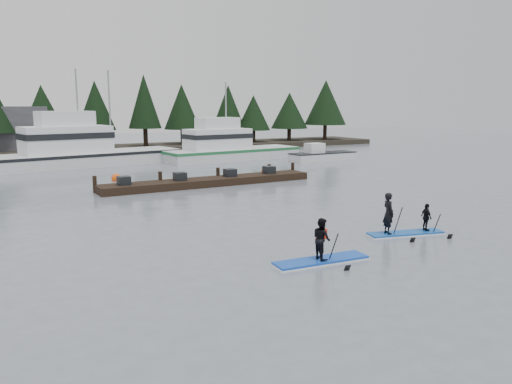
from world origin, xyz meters
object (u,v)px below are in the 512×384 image
fishing_boat_medium (229,154)px  paddleboard_solo (321,247)px  floating_dock (209,182)px  paddleboard_duo (403,220)px  fishing_boat_large (84,158)px

fishing_boat_medium → paddleboard_solo: bearing=-116.4°
floating_dock → fishing_boat_medium: bearing=58.4°
floating_dock → paddleboard_duo: size_ratio=4.46×
fishing_boat_medium → floating_dock: bearing=-126.4°
fishing_boat_large → paddleboard_duo: 31.13m
fishing_boat_medium → paddleboard_solo: 31.96m
fishing_boat_large → fishing_boat_medium: fishing_boat_large is taller
fishing_boat_medium → paddleboard_duo: size_ratio=4.33×
fishing_boat_large → floating_dock: bearing=-81.5°
fishing_boat_large → paddleboard_solo: 31.77m
fishing_boat_medium → paddleboard_duo: (-6.10, -28.67, 0.03)m
paddleboard_solo → fishing_boat_medium: bearing=73.7°
fishing_boat_medium → paddleboard_solo: (-11.00, -30.01, -0.05)m
fishing_boat_medium → floating_dock: (-7.82, -13.46, -0.33)m
fishing_boat_medium → paddleboard_duo: bearing=-108.2°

